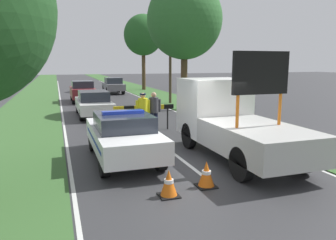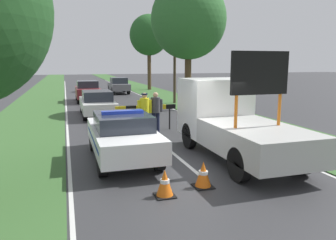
{
  "view_description": "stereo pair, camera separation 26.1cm",
  "coord_description": "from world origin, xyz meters",
  "px_view_note": "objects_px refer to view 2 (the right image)",
  "views": [
    {
      "loc": [
        -3.6,
        -8.61,
        3.0
      ],
      "look_at": [
        -0.1,
        1.67,
        1.1
      ],
      "focal_mm": 35.0,
      "sensor_mm": 36.0,
      "label": 1
    },
    {
      "loc": [
        -3.36,
        -8.69,
        3.0
      ],
      "look_at": [
        -0.1,
        1.67,
        1.1
      ],
      "focal_mm": 35.0,
      "sensor_mm": 36.0,
      "label": 2
    }
  ],
  "objects_px": {
    "traffic_cone_centre_front": "(123,120)",
    "traffic_cone_lane_edge": "(203,174)",
    "traffic_cone_near_police": "(138,121)",
    "queued_car_van_white": "(97,103)",
    "traffic_cone_near_truck": "(165,183)",
    "roadside_tree_near_left": "(189,20)",
    "traffic_cone_behind_barrier": "(202,128)",
    "utility_pole": "(175,57)",
    "roadside_tree_near_right": "(149,35)",
    "queued_car_wagon_maroon": "(88,91)",
    "road_barrier": "(146,110)",
    "work_truck": "(231,120)",
    "police_officer": "(145,110)",
    "police_car": "(122,135)",
    "queued_car_suv_grey": "(119,85)",
    "pedestrian_civilian": "(156,109)"
  },
  "relations": [
    {
      "from": "traffic_cone_near_police",
      "to": "queued_car_van_white",
      "type": "distance_m",
      "value": 4.21
    },
    {
      "from": "traffic_cone_centre_front",
      "to": "roadside_tree_near_right",
      "type": "height_order",
      "value": "roadside_tree_near_right"
    },
    {
      "from": "traffic_cone_near_police",
      "to": "queued_car_suv_grey",
      "type": "bearing_deg",
      "value": 83.86
    },
    {
      "from": "traffic_cone_centre_front",
      "to": "queued_car_suv_grey",
      "type": "height_order",
      "value": "queued_car_suv_grey"
    },
    {
      "from": "queued_car_van_white",
      "to": "queued_car_suv_grey",
      "type": "bearing_deg",
      "value": -104.05
    },
    {
      "from": "pedestrian_civilian",
      "to": "queued_car_wagon_maroon",
      "type": "relative_size",
      "value": 0.42
    },
    {
      "from": "traffic_cone_near_police",
      "to": "roadside_tree_near_right",
      "type": "distance_m",
      "value": 22.3
    },
    {
      "from": "traffic_cone_lane_edge",
      "to": "police_officer",
      "type": "bearing_deg",
      "value": 89.35
    },
    {
      "from": "work_truck",
      "to": "roadside_tree_near_right",
      "type": "bearing_deg",
      "value": -97.15
    },
    {
      "from": "traffic_cone_lane_edge",
      "to": "road_barrier",
      "type": "bearing_deg",
      "value": 87.72
    },
    {
      "from": "traffic_cone_near_truck",
      "to": "utility_pole",
      "type": "distance_m",
      "value": 17.6
    },
    {
      "from": "roadside_tree_near_left",
      "to": "road_barrier",
      "type": "bearing_deg",
      "value": -126.03
    },
    {
      "from": "roadside_tree_near_left",
      "to": "utility_pole",
      "type": "xyz_separation_m",
      "value": [
        0.24,
        3.39,
        -2.18
      ]
    },
    {
      "from": "police_officer",
      "to": "traffic_cone_centre_front",
      "type": "distance_m",
      "value": 2.14
    },
    {
      "from": "traffic_cone_behind_barrier",
      "to": "police_officer",
      "type": "bearing_deg",
      "value": 157.62
    },
    {
      "from": "traffic_cone_centre_front",
      "to": "traffic_cone_lane_edge",
      "type": "relative_size",
      "value": 0.99
    },
    {
      "from": "traffic_cone_near_police",
      "to": "roadside_tree_near_right",
      "type": "height_order",
      "value": "roadside_tree_near_right"
    },
    {
      "from": "work_truck",
      "to": "roadside_tree_near_left",
      "type": "distance_m",
      "value": 11.52
    },
    {
      "from": "road_barrier",
      "to": "traffic_cone_centre_front",
      "type": "height_order",
      "value": "road_barrier"
    },
    {
      "from": "traffic_cone_near_truck",
      "to": "roadside_tree_near_right",
      "type": "xyz_separation_m",
      "value": [
        7.01,
        29.05,
        5.66
      ]
    },
    {
      "from": "queued_car_wagon_maroon",
      "to": "traffic_cone_centre_front",
      "type": "bearing_deg",
      "value": 94.62
    },
    {
      "from": "road_barrier",
      "to": "roadside_tree_near_right",
      "type": "height_order",
      "value": "roadside_tree_near_right"
    },
    {
      "from": "pedestrian_civilian",
      "to": "traffic_cone_near_truck",
      "type": "xyz_separation_m",
      "value": [
        -1.64,
        -6.77,
        -0.72
      ]
    },
    {
      "from": "pedestrian_civilian",
      "to": "traffic_cone_centre_front",
      "type": "height_order",
      "value": "pedestrian_civilian"
    },
    {
      "from": "traffic_cone_lane_edge",
      "to": "traffic_cone_behind_barrier",
      "type": "bearing_deg",
      "value": 67.07
    },
    {
      "from": "pedestrian_civilian",
      "to": "traffic_cone_centre_front",
      "type": "xyz_separation_m",
      "value": [
        -1.14,
        1.82,
        -0.72
      ]
    },
    {
      "from": "traffic_cone_near_police",
      "to": "traffic_cone_centre_front",
      "type": "height_order",
      "value": "traffic_cone_centre_front"
    },
    {
      "from": "traffic_cone_lane_edge",
      "to": "queued_car_van_white",
      "type": "xyz_separation_m",
      "value": [
        -1.4,
        11.94,
        0.42
      ]
    },
    {
      "from": "traffic_cone_behind_barrier",
      "to": "utility_pole",
      "type": "relative_size",
      "value": 0.09
    },
    {
      "from": "work_truck",
      "to": "queued_car_van_white",
      "type": "bearing_deg",
      "value": -69.16
    },
    {
      "from": "pedestrian_civilian",
      "to": "work_truck",
      "type": "bearing_deg",
      "value": -84.16
    },
    {
      "from": "traffic_cone_near_police",
      "to": "traffic_cone_behind_barrier",
      "type": "relative_size",
      "value": 0.85
    },
    {
      "from": "pedestrian_civilian",
      "to": "traffic_cone_behind_barrier",
      "type": "height_order",
      "value": "pedestrian_civilian"
    },
    {
      "from": "traffic_cone_near_truck",
      "to": "utility_pole",
      "type": "xyz_separation_m",
      "value": [
        5.72,
        16.34,
        3.14
      ]
    },
    {
      "from": "traffic_cone_near_truck",
      "to": "roadside_tree_near_right",
      "type": "relative_size",
      "value": 0.08
    },
    {
      "from": "traffic_cone_centre_front",
      "to": "traffic_cone_lane_edge",
      "type": "bearing_deg",
      "value": -86.16
    },
    {
      "from": "traffic_cone_near_truck",
      "to": "roadside_tree_near_left",
      "type": "bearing_deg",
      "value": 67.06
    },
    {
      "from": "traffic_cone_near_truck",
      "to": "roadside_tree_near_left",
      "type": "height_order",
      "value": "roadside_tree_near_left"
    },
    {
      "from": "work_truck",
      "to": "traffic_cone_near_police",
      "type": "bearing_deg",
      "value": -70.38
    },
    {
      "from": "police_officer",
      "to": "work_truck",
      "type": "bearing_deg",
      "value": 112.32
    },
    {
      "from": "traffic_cone_centre_front",
      "to": "utility_pole",
      "type": "relative_size",
      "value": 0.1
    },
    {
      "from": "queued_car_wagon_maroon",
      "to": "road_barrier",
      "type": "bearing_deg",
      "value": 97.98
    },
    {
      "from": "queued_car_suv_grey",
      "to": "roadside_tree_near_right",
      "type": "relative_size",
      "value": 0.48
    },
    {
      "from": "queued_car_suv_grey",
      "to": "roadside_tree_near_left",
      "type": "xyz_separation_m",
      "value": [
        2.45,
        -12.75,
        4.83
      ]
    },
    {
      "from": "police_car",
      "to": "queued_car_suv_grey",
      "type": "bearing_deg",
      "value": 80.85
    },
    {
      "from": "police_car",
      "to": "police_officer",
      "type": "height_order",
      "value": "police_officer"
    },
    {
      "from": "police_car",
      "to": "queued_car_suv_grey",
      "type": "distance_m",
      "value": 22.8
    },
    {
      "from": "traffic_cone_near_police",
      "to": "utility_pole",
      "type": "relative_size",
      "value": 0.07
    },
    {
      "from": "police_officer",
      "to": "traffic_cone_near_police",
      "type": "xyz_separation_m",
      "value": [
        0.04,
        1.63,
        -0.8
      ]
    },
    {
      "from": "traffic_cone_behind_barrier",
      "to": "roadside_tree_near_right",
      "type": "distance_m",
      "value": 24.26
    }
  ]
}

